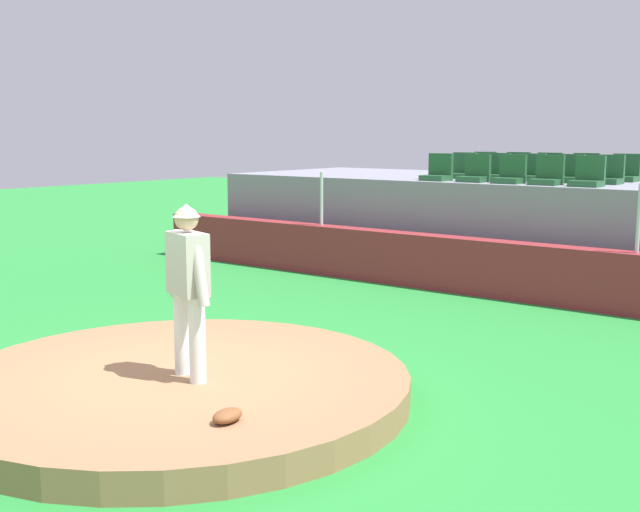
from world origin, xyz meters
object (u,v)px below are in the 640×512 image
baseball (201,357)px  stadium_chair_3 (548,176)px  stadium_chair_10 (483,169)px  stadium_chair_7 (530,172)px  fielding_glove (227,416)px  stadium_chair_12 (548,171)px  stadium_chair_4 (588,177)px  stadium_chair_6 (496,171)px  pitcher (188,278)px  stadium_chair_14 (625,173)px  stadium_chair_0 (438,172)px  stadium_chair_11 (516,170)px  stadium_chair_13 (584,172)px  stadium_chair_8 (569,174)px  stadium_chair_9 (608,175)px  stadium_chair_1 (475,173)px  stadium_chair_2 (510,174)px  stadium_chair_5 (462,170)px

baseball → stadium_chair_3: (0.83, 7.34, 1.64)m
stadium_chair_10 → stadium_chair_7: bearing=147.7°
fielding_glove → stadium_chair_12: bearing=-177.2°
stadium_chair_7 → stadium_chair_4: bearing=145.9°
baseball → stadium_chair_6: 8.42m
stadium_chair_4 → stadium_chair_12: bearing=-52.4°
fielding_glove → stadium_chair_10: stadium_chair_10 is taller
pitcher → stadium_chair_14: size_ratio=3.43×
stadium_chair_0 → stadium_chair_12: same height
stadium_chair_11 → stadium_chair_13: size_ratio=1.00×
stadium_chair_10 → stadium_chair_13: 2.05m
stadium_chair_8 → stadium_chair_9: size_ratio=1.00×
stadium_chair_12 → stadium_chair_14: size_ratio=1.00×
stadium_chair_6 → stadium_chair_12: 1.11m
stadium_chair_4 → stadium_chair_14: size_ratio=1.00×
stadium_chair_13 → fielding_glove: bearing=93.7°
stadium_chair_11 → stadium_chair_13: bearing=-179.8°
stadium_chair_3 → stadium_chair_6: size_ratio=1.00×
stadium_chair_7 → stadium_chair_12: size_ratio=1.00×
fielding_glove → stadium_chair_10: 10.71m
stadium_chair_7 → stadium_chair_9: 1.42m
stadium_chair_1 → stadium_chair_6: same height
stadium_chair_0 → fielding_glove: bearing=108.0°
stadium_chair_2 → stadium_chair_12: (-0.03, 1.79, 0.00)m
stadium_chair_8 → stadium_chair_11: bearing=-33.9°
stadium_chair_0 → stadium_chair_3: (2.10, 0.02, 0.00)m
stadium_chair_12 → stadium_chair_13: (0.69, 0.03, 0.00)m
stadium_chair_5 → stadium_chair_14: size_ratio=1.00×
stadium_chair_7 → stadium_chair_11: 1.13m
stadium_chair_3 → stadium_chair_6: bearing=-33.5°
stadium_chair_7 → stadium_chair_13: size_ratio=1.00×
stadium_chair_4 → stadium_chair_13: (-0.70, 1.85, 0.00)m
baseball → stadium_chair_9: bearing=79.2°
stadium_chair_9 → fielding_glove: bearing=89.5°
stadium_chair_6 → stadium_chair_8: bearing=179.0°
stadium_chair_6 → stadium_chair_1: bearing=91.2°
stadium_chair_6 → stadium_chair_0: bearing=52.0°
stadium_chair_8 → stadium_chair_9: 0.69m
stadium_chair_2 → stadium_chair_0: bearing=0.6°
stadium_chair_0 → stadium_chair_8: size_ratio=1.00×
stadium_chair_2 → stadium_chair_4: bearing=179.1°
stadium_chair_3 → stadium_chair_6: same height
stadium_chair_5 → stadium_chair_10: size_ratio=1.00×
fielding_glove → stadium_chair_11: bearing=-173.6°
stadium_chair_1 → baseball: bearing=94.1°
fielding_glove → stadium_chair_1: bearing=-171.3°
stadium_chair_5 → stadium_chair_7: bearing=179.4°
stadium_chair_4 → stadium_chair_14: (0.05, 1.82, 0.00)m
pitcher → stadium_chair_9: stadium_chair_9 is taller
stadium_chair_6 → stadium_chair_5: bearing=-1.3°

